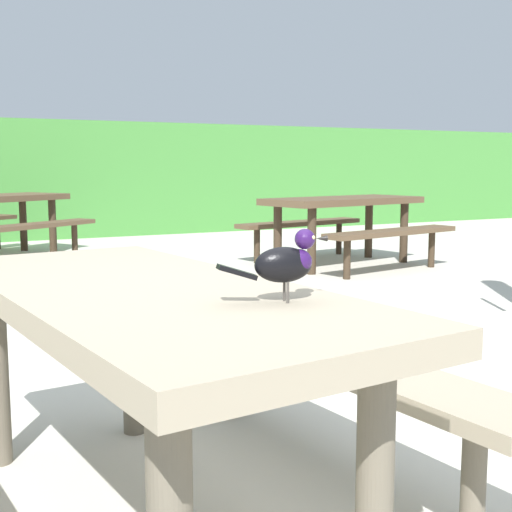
# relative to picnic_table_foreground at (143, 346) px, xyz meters

# --- Properties ---
(ground_plane) EXTENTS (60.00, 60.00, 0.00)m
(ground_plane) POSITION_rel_picnic_table_foreground_xyz_m (0.29, 0.09, -0.56)
(ground_plane) COLOR beige
(picnic_table_foreground) EXTENTS (1.86, 1.89, 0.74)m
(picnic_table_foreground) POSITION_rel_picnic_table_foreground_xyz_m (0.00, 0.00, 0.00)
(picnic_table_foreground) COLOR gray
(picnic_table_foreground) RESTS_ON ground
(bird_grackle) EXTENTS (0.29, 0.10, 0.18)m
(bird_grackle) POSITION_rel_picnic_table_foreground_xyz_m (0.24, -0.42, 0.29)
(bird_grackle) COLOR black
(bird_grackle) RESTS_ON picnic_table_foreground
(picnic_table_mid_left) EXTENTS (2.00, 1.97, 0.74)m
(picnic_table_mid_left) POSITION_rel_picnic_table_foreground_xyz_m (3.65, 4.32, 0.00)
(picnic_table_mid_left) COLOR brown
(picnic_table_mid_left) RESTS_ON ground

